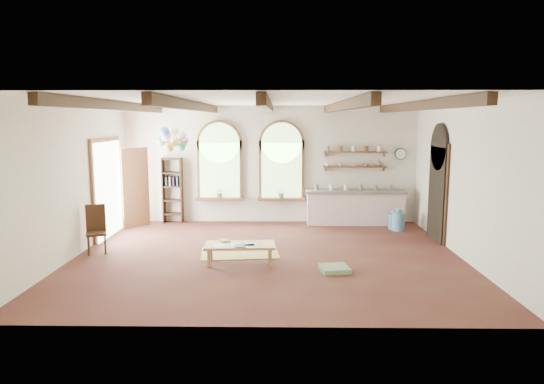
{
  "coord_description": "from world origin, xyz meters",
  "views": [
    {
      "loc": [
        0.24,
        -9.81,
        2.83
      ],
      "look_at": [
        0.08,
        0.6,
        1.27
      ],
      "focal_mm": 32.0,
      "sensor_mm": 36.0,
      "label": 1
    }
  ],
  "objects_px": {
    "kitchen_counter": "(355,207)",
    "side_chair": "(97,239)",
    "balloon_cluster": "(174,140)",
    "coffee_table": "(240,246)"
  },
  "relations": [
    {
      "from": "kitchen_counter",
      "to": "side_chair",
      "type": "bearing_deg",
      "value": -153.23
    },
    {
      "from": "coffee_table",
      "to": "balloon_cluster",
      "type": "xyz_separation_m",
      "value": [
        -1.87,
        2.82,
        1.99
      ]
    },
    {
      "from": "kitchen_counter",
      "to": "balloon_cluster",
      "type": "relative_size",
      "value": 2.32
    },
    {
      "from": "coffee_table",
      "to": "balloon_cluster",
      "type": "relative_size",
      "value": 1.23
    },
    {
      "from": "side_chair",
      "to": "balloon_cluster",
      "type": "distance_m",
      "value": 3.19
    },
    {
      "from": "coffee_table",
      "to": "side_chair",
      "type": "bearing_deg",
      "value": 167.1
    },
    {
      "from": "kitchen_counter",
      "to": "side_chair",
      "type": "distance_m",
      "value": 6.68
    },
    {
      "from": "kitchen_counter",
      "to": "balloon_cluster",
      "type": "height_order",
      "value": "balloon_cluster"
    },
    {
      "from": "coffee_table",
      "to": "balloon_cluster",
      "type": "height_order",
      "value": "balloon_cluster"
    },
    {
      "from": "kitchen_counter",
      "to": "balloon_cluster",
      "type": "bearing_deg",
      "value": -169.21
    }
  ]
}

